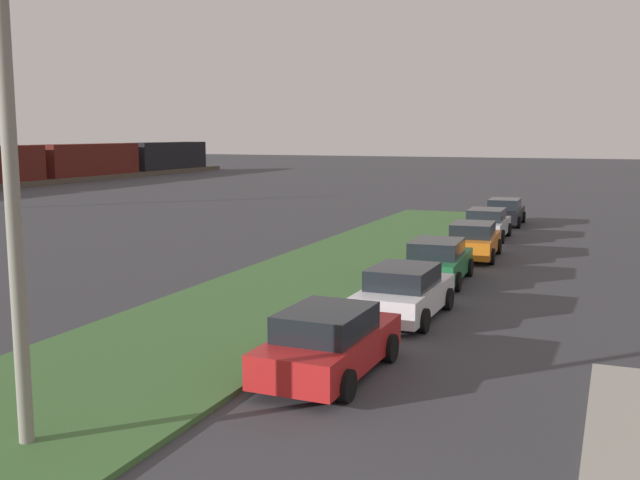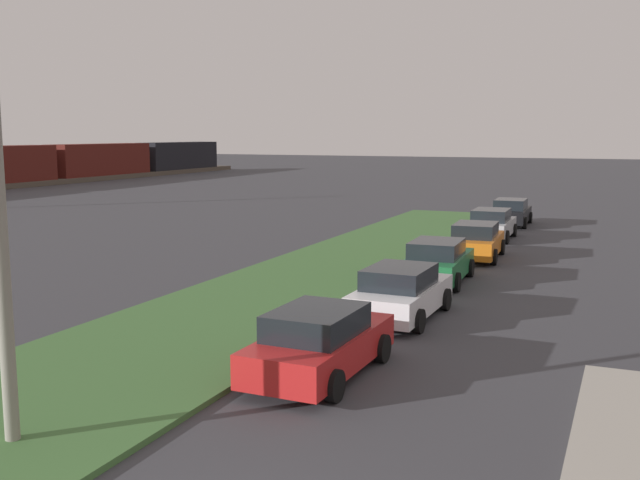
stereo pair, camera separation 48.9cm
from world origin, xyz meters
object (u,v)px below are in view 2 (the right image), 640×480
(parked_car_orange, at_px, (476,241))
(streetlight, at_px, (18,178))
(parked_car_green, at_px, (437,262))
(parked_car_red, at_px, (319,343))
(parked_car_black, at_px, (511,212))
(parked_car_white, at_px, (401,293))
(parked_car_silver, at_px, (491,225))

(parked_car_orange, distance_m, streetlight, 21.64)
(parked_car_green, relative_size, streetlight, 0.58)
(parked_car_red, bearing_deg, parked_car_orange, 1.04)
(parked_car_orange, bearing_deg, parked_car_black, -1.13)
(parked_car_green, xyz_separation_m, parked_car_orange, (5.38, -0.24, 0.00))
(parked_car_white, relative_size, streetlight, 0.58)
(parked_car_red, height_order, parked_car_green, same)
(parked_car_black, bearing_deg, parked_car_green, 179.06)
(parked_car_white, height_order, parked_car_black, same)
(parked_car_white, height_order, parked_car_silver, same)
(streetlight, bearing_deg, parked_car_white, -16.09)
(streetlight, bearing_deg, parked_car_black, -4.49)
(parked_car_orange, relative_size, parked_car_black, 1.01)
(parked_car_red, distance_m, parked_car_white, 5.36)
(parked_car_white, distance_m, parked_car_green, 5.25)
(parked_car_orange, bearing_deg, parked_car_white, 177.24)
(parked_car_orange, bearing_deg, parked_car_green, 174.38)
(parked_car_silver, relative_size, parked_car_black, 1.00)
(parked_car_white, bearing_deg, parked_car_red, 179.41)
(parked_car_black, distance_m, streetlight, 33.13)
(parked_car_red, distance_m, streetlight, 6.94)
(parked_car_green, distance_m, parked_car_silver, 11.17)
(parked_car_white, distance_m, parked_car_orange, 10.62)
(parked_car_white, height_order, parked_car_green, same)
(parked_car_white, bearing_deg, parked_car_black, 2.18)
(parked_car_red, bearing_deg, parked_car_black, 2.00)
(parked_car_red, height_order, parked_car_white, same)
(parked_car_green, height_order, parked_car_black, same)
(parked_car_green, relative_size, parked_car_silver, 1.01)
(streetlight, bearing_deg, parked_car_green, -9.85)
(parked_car_silver, height_order, parked_car_black, same)
(parked_car_silver, height_order, streetlight, streetlight)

